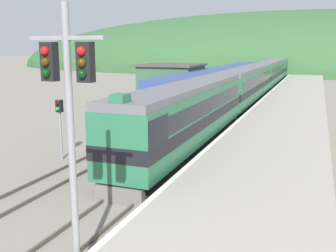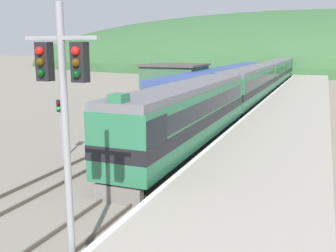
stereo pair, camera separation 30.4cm
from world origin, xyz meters
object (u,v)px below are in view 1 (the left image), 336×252
Objects in this scene: carriage_fifth at (289,63)px; signal_post_siding at (60,116)px; carriage_third at (270,73)px; signal_mast_main at (69,106)px; express_train_lead_car at (187,115)px; siding_train at (221,82)px; carriage_fourth at (282,67)px; carriage_second at (246,85)px.

signal_post_siding is at bearing -93.78° from carriage_fifth.
carriage_third is 60.03m from signal_mast_main.
express_train_lead_car is 0.87× the size of carriage_third.
carriage_fifth is 63.82m from siding_train.
carriage_fourth is at bearing 90.00° from carriage_third.
signal_mast_main is at bearing -89.19° from carriage_fifth.
carriage_second and carriage_fifth have the same top height.
carriage_third is (0.00, 45.21, -0.01)m from express_train_lead_car.
carriage_third reaches higher than siding_train.
express_train_lead_car is 7.81m from signal_post_siding.
carriage_fourth is at bearing -90.00° from carriage_fifth.
carriage_third is 1.00× the size of carriage_fourth.
signal_post_siding is (-1.95, -32.49, 0.58)m from siding_train.
carriage_fifth is at bearing 90.81° from signal_mast_main.
carriage_second is at bearing -90.00° from carriage_fourth.
signal_post_siding is at bearing -144.50° from express_train_lead_car.
carriage_second is at bearing 76.52° from signal_post_siding.
carriage_fifth is (0.00, 69.63, 0.00)m from carriage_second.
carriage_second is 36.86m from signal_mast_main.
siding_train is 12.51× the size of signal_post_siding.
carriage_second is 1.00× the size of carriage_fifth.
carriage_fourth is 73.23m from signal_post_siding.
express_train_lead_car is 45.21m from carriage_third.
carriage_third is at bearing 75.67° from siding_train.
carriage_second is 1.00× the size of carriage_third.
signal_post_siding is at bearing -97.28° from carriage_third.
siding_train is at bearing -96.22° from carriage_fourth.
carriage_second and carriage_fourth have the same top height.
signal_post_siding is (-6.36, -26.53, 0.26)m from carriage_second.
carriage_fourth is 0.49× the size of siding_train.
signal_mast_main is (1.50, -106.37, 2.71)m from carriage_fifth.
signal_mast_main is at bearing -84.20° from express_train_lead_car.
signal_mast_main is at bearing -87.67° from carriage_second.
carriage_fourth reaches higher than siding_train.
express_train_lead_car is 28.31m from siding_train.
carriage_fifth is at bearing 90.00° from carriage_second.
express_train_lead_car reaches higher than carriage_second.
signal_mast_main reaches higher than express_train_lead_car.
carriage_third reaches higher than signal_post_siding.
carriage_second is 6.15× the size of signal_post_siding.
carriage_second is 23.21m from carriage_third.
siding_train is at bearing 98.96° from express_train_lead_car.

